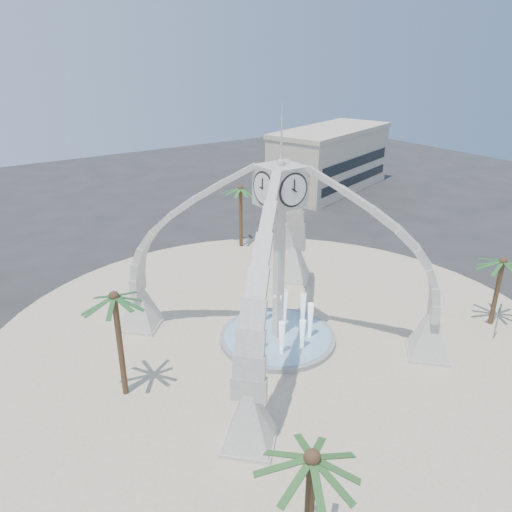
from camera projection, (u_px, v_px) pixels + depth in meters
ground at (277, 340)px, 34.68m from camera, size 140.00×140.00×0.00m
plaza at (277, 340)px, 34.66m from camera, size 40.00×40.00×0.06m
clock_tower at (279, 254)px, 32.16m from camera, size 17.94×17.94×16.30m
fountain at (278, 337)px, 34.56m from camera, size 8.00×8.00×3.62m
building_ne at (330, 159)px, 69.93m from camera, size 21.87×14.17×8.60m
palm_east at (503, 262)px, 34.81m from camera, size 3.62×3.62×5.72m
palm_west at (114, 298)px, 26.91m from camera, size 3.82×3.82×7.13m
palm_north at (240, 189)px, 48.70m from camera, size 4.87×4.87×6.84m
palm_south at (312, 460)px, 17.10m from camera, size 4.25×4.25×6.60m
street_sign at (499, 314)px, 34.06m from camera, size 0.99×0.33×2.79m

